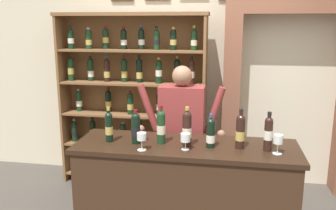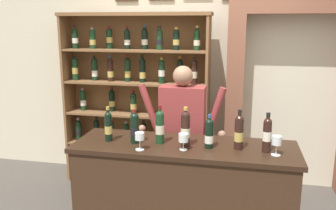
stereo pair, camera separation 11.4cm
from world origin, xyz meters
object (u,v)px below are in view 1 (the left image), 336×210
tasting_bottle_brunello (161,126)px  wine_glass_center (278,140)px  tasting_bottle_super_tuscan (136,128)px  tasting_bottle_rosso (240,131)px  tasting_bottle_bianco (109,126)px  tasting_counter (185,198)px  tasting_bottle_grappa (187,128)px  wine_glass_right (185,138)px  shopkeeper (182,126)px  tasting_bottle_prosecco (268,133)px  wine_glass_left (142,137)px  wine_shelf (133,96)px  tasting_bottle_vin_santo (211,133)px

tasting_bottle_brunello → wine_glass_center: 0.96m
tasting_bottle_super_tuscan → tasting_bottle_rosso: bearing=1.8°
tasting_bottle_super_tuscan → tasting_bottle_bianco: bearing=178.6°
tasting_counter → tasting_bottle_grappa: tasting_bottle_grappa is taller
wine_glass_center → wine_glass_right: wine_glass_center is taller
shopkeeper → tasting_bottle_prosecco: 0.98m
tasting_bottle_rosso → wine_glass_left: bearing=-166.6°
tasting_counter → tasting_bottle_grappa: size_ratio=5.66×
shopkeeper → tasting_bottle_grappa: bearing=-78.0°
tasting_counter → tasting_bottle_rosso: size_ratio=5.71×
tasting_bottle_grappa → tasting_bottle_prosecco: size_ratio=1.04×
wine_shelf → tasting_counter: (0.82, -1.30, -0.62)m
wine_glass_right → wine_shelf: bearing=120.1°
tasting_bottle_rosso → tasting_bottle_vin_santo: bearing=-175.1°
tasting_bottle_super_tuscan → wine_glass_left: bearing=-60.5°
shopkeeper → tasting_bottle_rosso: size_ratio=4.80×
tasting_bottle_vin_santo → wine_glass_right: tasting_bottle_vin_santo is taller
shopkeeper → tasting_bottle_grappa: 0.60m
tasting_bottle_grappa → tasting_bottle_vin_santo: tasting_bottle_grappa is taller
tasting_counter → tasting_bottle_bianco: bearing=-177.3°
tasting_bottle_bianco → wine_shelf: bearing=96.4°
tasting_bottle_prosecco → wine_glass_right: bearing=-172.2°
tasting_bottle_brunello → tasting_bottle_grappa: 0.23m
tasting_bottle_rosso → tasting_counter: bearing=178.7°
tasting_bottle_rosso → tasting_bottle_brunello: bearing=179.0°
tasting_bottle_grappa → wine_glass_center: tasting_bottle_grappa is taller
tasting_bottle_prosecco → wine_glass_right: tasting_bottle_prosecco is taller
wine_glass_center → wine_glass_left: size_ratio=1.07×
tasting_bottle_super_tuscan → tasting_bottle_brunello: bearing=10.5°
tasting_bottle_rosso → wine_glass_left: (-0.78, -0.19, -0.04)m
tasting_bottle_brunello → tasting_bottle_prosecco: (0.88, -0.04, 0.00)m
tasting_counter → tasting_bottle_vin_santo: tasting_bottle_vin_santo is taller
wine_shelf → tasting_bottle_prosecco: 2.00m
tasting_bottle_rosso → wine_glass_center: (0.29, -0.09, -0.04)m
wine_shelf → tasting_bottle_grappa: bearing=-58.1°
tasting_counter → wine_glass_center: size_ratio=12.07×
shopkeeper → tasting_bottle_vin_santo: (0.32, -0.58, 0.13)m
shopkeeper → tasting_counter: bearing=-78.6°
wine_glass_center → wine_glass_left: wine_glass_center is taller
tasting_bottle_vin_santo → wine_glass_left: bearing=-163.0°
tasting_bottle_bianco → tasting_bottle_vin_santo: (0.88, 0.00, -0.01)m
wine_shelf → tasting_bottle_grappa: size_ratio=6.31×
tasting_bottle_grappa → tasting_bottle_vin_santo: 0.20m
tasting_bottle_prosecco → tasting_bottle_grappa: bearing=179.1°
tasting_counter → tasting_bottle_vin_santo: bearing=-8.4°
shopkeeper → wine_glass_left: (-0.23, -0.74, 0.11)m
wine_shelf → tasting_bottle_grappa: wine_shelf is taller
tasting_bottle_prosecco → tasting_bottle_bianco: bearing=179.9°
wine_shelf → tasting_bottle_bianco: (0.15, -1.34, 0.01)m
wine_glass_left → wine_shelf: bearing=107.8°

